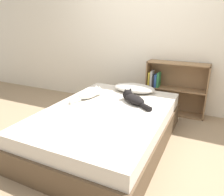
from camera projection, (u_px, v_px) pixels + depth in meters
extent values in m
plane|color=#997F60|center=(107.00, 142.00, 2.81)|extent=(8.00, 8.00, 0.00)
cube|color=silver|center=(146.00, 35.00, 3.67)|extent=(8.00, 0.06, 2.50)
cube|color=brown|center=(107.00, 132.00, 2.76)|extent=(1.43, 2.07, 0.30)
cube|color=beige|center=(107.00, 116.00, 2.69)|extent=(1.38, 2.01, 0.16)
ellipsoid|color=beige|center=(134.00, 88.00, 3.31)|extent=(0.63, 0.38, 0.11)
ellipsoid|color=white|center=(89.00, 93.00, 3.03)|extent=(0.26, 0.41, 0.14)
sphere|color=white|center=(98.00, 91.00, 3.14)|extent=(0.12, 0.12, 0.12)
cone|color=white|center=(96.00, 86.00, 3.14)|extent=(0.04, 0.04, 0.03)
cone|color=white|center=(99.00, 87.00, 3.10)|extent=(0.04, 0.04, 0.03)
cylinder|color=white|center=(75.00, 101.00, 2.87)|extent=(0.11, 0.18, 0.06)
ellipsoid|color=black|center=(134.00, 99.00, 2.84)|extent=(0.40, 0.35, 0.11)
sphere|color=black|center=(128.00, 95.00, 2.97)|extent=(0.14, 0.14, 0.14)
cone|color=black|center=(125.00, 90.00, 2.92)|extent=(0.04, 0.04, 0.03)
cone|color=black|center=(130.00, 89.00, 2.96)|extent=(0.04, 0.04, 0.03)
cylinder|color=black|center=(146.00, 107.00, 2.65)|extent=(0.17, 0.15, 0.06)
cube|color=#8E6B47|center=(148.00, 85.00, 3.75)|extent=(0.02, 0.26, 0.86)
cube|color=#8E6B47|center=(207.00, 93.00, 3.37)|extent=(0.02, 0.26, 0.86)
cube|color=#8E6B47|center=(173.00, 112.00, 3.70)|extent=(0.96, 0.26, 0.02)
cube|color=#8E6B47|center=(178.00, 63.00, 3.42)|extent=(0.96, 0.26, 0.02)
cube|color=#8E6B47|center=(176.00, 89.00, 3.56)|extent=(0.92, 0.26, 0.02)
cube|color=#8E6B47|center=(177.00, 87.00, 3.66)|extent=(0.96, 0.02, 0.86)
cube|color=gold|center=(150.00, 79.00, 3.66)|extent=(0.03, 0.16, 0.23)
cube|color=beige|center=(152.00, 78.00, 3.64)|extent=(0.03, 0.16, 0.26)
cube|color=#232328|center=(154.00, 81.00, 3.64)|extent=(0.03, 0.16, 0.19)
cube|color=#2D519E|center=(156.00, 80.00, 3.62)|extent=(0.04, 0.16, 0.21)
cube|color=#337F47|center=(159.00, 80.00, 3.60)|extent=(0.03, 0.16, 0.24)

